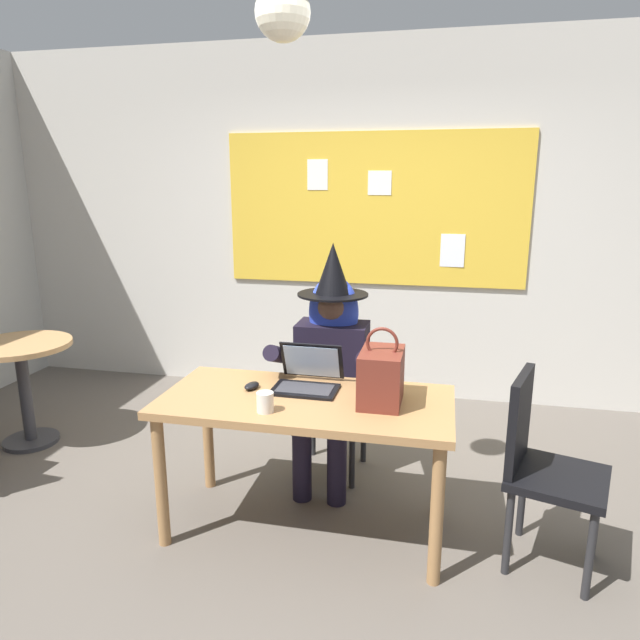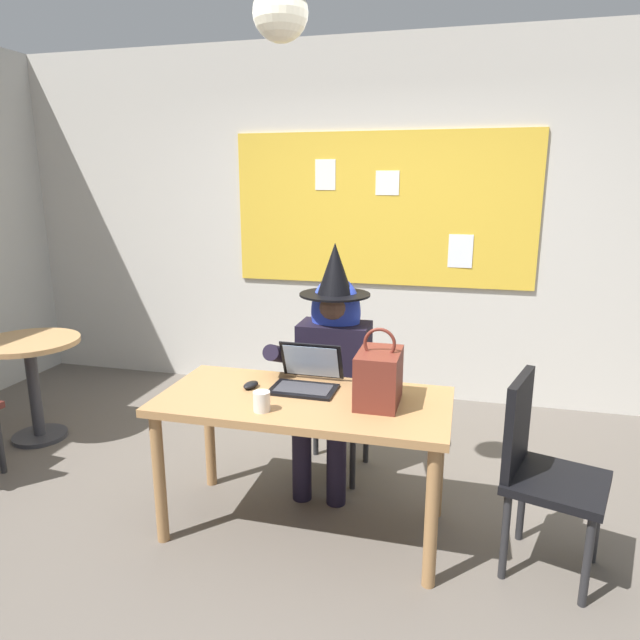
{
  "view_description": "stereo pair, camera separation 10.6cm",
  "coord_description": "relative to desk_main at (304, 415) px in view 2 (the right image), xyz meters",
  "views": [
    {
      "loc": [
        0.58,
        -2.59,
        1.77
      ],
      "look_at": [
        -0.06,
        0.28,
        1.05
      ],
      "focal_mm": 31.84,
      "sensor_mm": 36.0,
      "label": 1
    },
    {
      "loc": [
        0.68,
        -2.57,
        1.77
      ],
      "look_at": [
        -0.06,
        0.28,
        1.05
      ],
      "focal_mm": 31.84,
      "sensor_mm": 36.0,
      "label": 2
    }
  ],
  "objects": [
    {
      "name": "handbag",
      "position": [
        0.37,
        0.02,
        0.23
      ],
      "size": [
        0.2,
        0.3,
        0.38
      ],
      "rotation": [
        0.0,
        0.0,
        0.17
      ],
      "color": "maroon",
      "rests_on": "desk_main"
    },
    {
      "name": "wall_back_bulletin",
      "position": [
        0.06,
        2.07,
        0.81
      ],
      "size": [
        6.46,
        2.26,
        2.85
      ],
      "color": "beige",
      "rests_on": "ground"
    },
    {
      "name": "chair_at_desk",
      "position": [
        0.01,
        0.71,
        -0.15
      ],
      "size": [
        0.44,
        0.44,
        0.88
      ],
      "rotation": [
        0.0,
        0.0,
        -1.63
      ],
      "color": "black",
      "rests_on": "ground"
    },
    {
      "name": "side_table_round",
      "position": [
        -2.11,
        0.55,
        -0.11
      ],
      "size": [
        0.66,
        0.66,
        0.72
      ],
      "color": "tan",
      "rests_on": "ground"
    },
    {
      "name": "laptop",
      "position": [
        -0.03,
        0.15,
        0.14
      ],
      "size": [
        0.34,
        0.32,
        0.22
      ],
      "rotation": [
        0.0,
        0.0,
        -0.01
      ],
      "color": "black",
      "rests_on": "desk_main"
    },
    {
      "name": "chair_extra_corner",
      "position": [
        1.12,
        -0.01,
        -0.11
      ],
      "size": [
        0.52,
        0.52,
        0.92
      ],
      "rotation": [
        0.0,
        0.0,
        5.99
      ],
      "color": "black",
      "rests_on": "ground"
    },
    {
      "name": "ground_plane",
      "position": [
        0.06,
        0.03,
        -0.63
      ],
      "size": [
        24.0,
        24.0,
        0.0
      ],
      "primitive_type": "plane",
      "color": "#5B544C"
    },
    {
      "name": "computer_mouse",
      "position": [
        -0.3,
        0.06,
        0.11
      ],
      "size": [
        0.08,
        0.12,
        0.03
      ],
      "primitive_type": "ellipsoid",
      "rotation": [
        0.0,
        0.0,
        -0.24
      ],
      "color": "black",
      "rests_on": "desk_main"
    },
    {
      "name": "desk_main",
      "position": [
        0.0,
        0.0,
        0.0
      ],
      "size": [
        1.44,
        0.69,
        0.73
      ],
      "rotation": [
        0.0,
        0.0,
        0.0
      ],
      "color": "#A37547",
      "rests_on": "ground"
    },
    {
      "name": "person_costumed",
      "position": [
        0.01,
        0.59,
        0.14
      ],
      "size": [
        0.59,
        0.67,
        1.43
      ],
      "rotation": [
        0.0,
        0.0,
        -1.56
      ],
      "color": "black",
      "rests_on": "ground"
    },
    {
      "name": "coffee_mug",
      "position": [
        -0.14,
        -0.21,
        0.14
      ],
      "size": [
        0.08,
        0.08,
        0.09
      ],
      "primitive_type": "cylinder",
      "color": "silver",
      "rests_on": "desk_main"
    }
  ]
}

